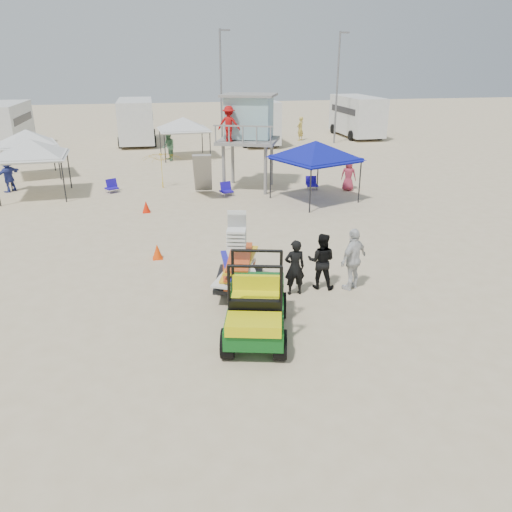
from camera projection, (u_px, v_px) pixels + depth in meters
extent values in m
plane|color=beige|center=(261.00, 364.00, 10.75)|extent=(140.00, 140.00, 0.00)
cube|color=#0C5217|center=(256.00, 314.00, 11.65)|extent=(1.89, 2.84, 0.46)
cube|color=yellow|center=(256.00, 303.00, 11.54)|extent=(1.33, 1.00, 0.25)
cylinder|color=black|center=(239.00, 346.00, 10.78)|extent=(0.45, 0.72, 0.67)
cube|color=black|center=(239.00, 279.00, 13.79)|extent=(1.66, 2.07, 0.12)
cylinder|color=black|center=(220.00, 288.00, 13.76)|extent=(0.30, 0.51, 0.48)
imported|color=black|center=(295.00, 267.00, 13.67)|extent=(0.58, 0.38, 1.59)
imported|color=black|center=(321.00, 261.00, 14.05)|extent=(0.98, 0.89, 1.63)
imported|color=silver|center=(353.00, 259.00, 13.95)|extent=(1.13, 0.93, 1.80)
cylinder|color=gray|center=(231.00, 171.00, 23.76)|extent=(0.17, 0.17, 2.32)
cube|color=gray|center=(248.00, 141.00, 24.42)|extent=(3.61, 3.61, 0.15)
cube|color=#8EB5B7|center=(247.00, 117.00, 24.28)|extent=(2.67, 2.51, 1.95)
imported|color=#B20F0F|center=(236.00, 125.00, 23.11)|extent=(1.05, 0.61, 1.63)
cylinder|color=black|center=(292.00, 188.00, 21.23)|extent=(0.06, 0.06, 1.98)
pyramid|color=#0D1394|center=(316.00, 141.00, 22.17)|extent=(3.97, 3.97, 0.80)
cube|color=#0D1394|center=(315.00, 159.00, 22.46)|extent=(3.97, 3.97, 0.18)
pyramid|color=silver|center=(29.00, 139.00, 22.82)|extent=(3.08, 3.08, 0.80)
cube|color=silver|center=(32.00, 156.00, 23.12)|extent=(3.08, 3.08, 0.18)
pyramid|color=silver|center=(26.00, 129.00, 26.75)|extent=(3.41, 3.41, 0.80)
cube|color=silver|center=(28.00, 144.00, 27.04)|extent=(3.41, 3.41, 0.18)
cylinder|color=black|center=(163.00, 148.00, 31.28)|extent=(0.06, 0.06, 1.87)
pyramid|color=silver|center=(183.00, 117.00, 32.24)|extent=(3.26, 3.26, 0.80)
cube|color=silver|center=(184.00, 130.00, 32.53)|extent=(3.26, 3.26, 0.18)
imported|color=gold|center=(163.00, 170.00, 25.07)|extent=(2.83, 2.83, 1.82)
cone|color=#FF4408|center=(157.00, 251.00, 16.32)|extent=(0.34, 0.34, 0.50)
cone|color=red|center=(146.00, 207.00, 21.27)|extent=(0.34, 0.34, 0.50)
cube|color=#1E0FA5|center=(112.00, 188.00, 24.43)|extent=(0.72, 0.71, 0.06)
cube|color=#1E0FA5|center=(112.00, 183.00, 24.57)|extent=(0.55, 0.43, 0.44)
cylinder|color=#B2B2B7|center=(107.00, 192.00, 24.25)|extent=(0.03, 0.03, 0.20)
cube|color=#1E0FAC|center=(226.00, 191.00, 23.85)|extent=(0.67, 0.65, 0.06)
cube|color=#1E0FAC|center=(226.00, 186.00, 23.99)|extent=(0.57, 0.33, 0.44)
cylinder|color=#B2B2B7|center=(223.00, 195.00, 23.67)|extent=(0.03, 0.03, 0.20)
cube|color=#1D0FA4|center=(312.00, 185.00, 25.01)|extent=(0.61, 0.58, 0.06)
cube|color=#1D0FA4|center=(311.00, 180.00, 25.15)|extent=(0.56, 0.25, 0.44)
cylinder|color=#B2B2B7|center=(309.00, 189.00, 24.83)|extent=(0.03, 0.03, 0.20)
cube|color=silver|center=(5.00, 125.00, 35.16)|extent=(2.50, 6.80, 3.00)
cube|color=black|center=(4.00, 119.00, 34.99)|extent=(2.54, 5.44, 0.50)
cube|color=silver|center=(136.00, 120.00, 38.22)|extent=(2.50, 6.50, 3.00)
cube|color=black|center=(136.00, 114.00, 38.05)|extent=(2.54, 5.20, 0.50)
cylinder|color=black|center=(120.00, 143.00, 36.59)|extent=(0.25, 0.80, 0.80)
cube|color=silver|center=(255.00, 120.00, 38.55)|extent=(2.50, 7.00, 3.00)
cube|color=black|center=(255.00, 114.00, 38.38)|extent=(2.54, 5.60, 0.50)
cylinder|color=black|center=(244.00, 142.00, 36.77)|extent=(0.25, 0.80, 0.80)
cube|color=silver|center=(357.00, 115.00, 41.61)|extent=(2.50, 6.60, 3.00)
cube|color=black|center=(357.00, 110.00, 41.44)|extent=(2.54, 5.28, 0.50)
cylinder|color=black|center=(351.00, 136.00, 39.94)|extent=(0.25, 0.80, 0.80)
cylinder|color=slate|center=(221.00, 92.00, 34.42)|extent=(0.14, 0.14, 8.00)
cylinder|color=slate|center=(337.00, 89.00, 37.48)|extent=(0.14, 0.14, 8.00)
imported|color=#35419F|center=(8.00, 174.00, 24.43)|extent=(1.30, 1.59, 1.70)
imported|color=#4C7F5A|center=(169.00, 146.00, 31.90)|extent=(0.92, 1.05, 1.82)
imported|color=gold|center=(300.00, 129.00, 39.87)|extent=(0.80, 0.78, 1.86)
imported|color=#B33348|center=(349.00, 175.00, 24.68)|extent=(0.89, 0.79, 1.53)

